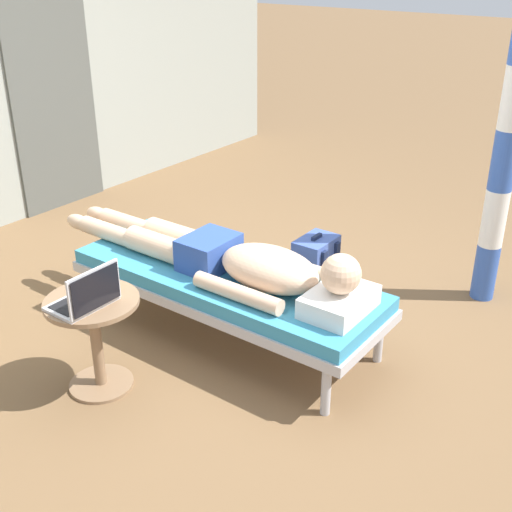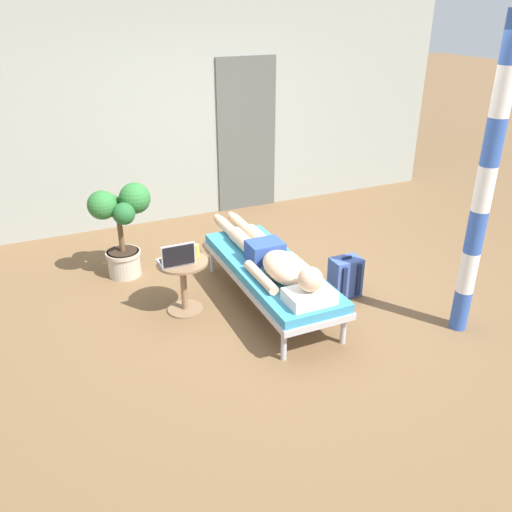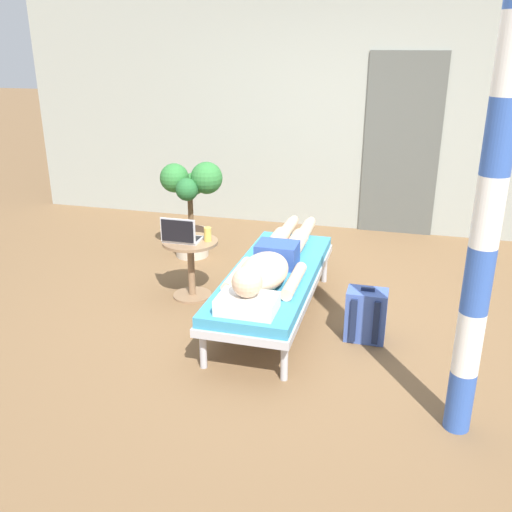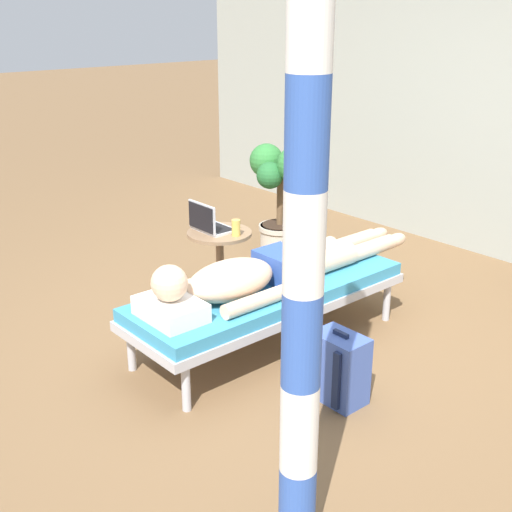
{
  "view_description": "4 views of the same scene",
  "coord_description": "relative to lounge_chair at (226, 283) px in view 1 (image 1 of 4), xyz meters",
  "views": [
    {
      "loc": [
        -2.67,
        -2.25,
        2.13
      ],
      "look_at": [
        0.12,
        -0.19,
        0.47
      ],
      "focal_mm": 45.86,
      "sensor_mm": 36.0,
      "label": 1
    },
    {
      "loc": [
        -2.04,
        -4.16,
        2.7
      ],
      "look_at": [
        -0.18,
        -0.02,
        0.5
      ],
      "focal_mm": 37.37,
      "sensor_mm": 36.0,
      "label": 2
    },
    {
      "loc": [
        0.9,
        -4.16,
        2.13
      ],
      "look_at": [
        -0.22,
        -0.09,
        0.52
      ],
      "focal_mm": 39.62,
      "sensor_mm": 36.0,
      "label": 3
    },
    {
      "loc": [
        2.83,
        -2.72,
        2.08
      ],
      "look_at": [
        0.02,
        -0.3,
        0.68
      ],
      "focal_mm": 46.58,
      "sensor_mm": 36.0,
      "label": 4
    }
  ],
  "objects": [
    {
      "name": "side_table",
      "position": [
        -0.8,
        0.22,
        0.01
      ],
      "size": [
        0.48,
        0.48,
        0.52
      ],
      "color": "#8C6B4C",
      "rests_on": "ground"
    },
    {
      "name": "ground_plane",
      "position": [
        0.07,
        0.11,
        -0.35
      ],
      "size": [
        40.0,
        40.0,
        0.0
      ],
      "primitive_type": "plane",
      "color": "brown"
    },
    {
      "name": "lounge_chair",
      "position": [
        0.0,
        0.0,
        0.0
      ],
      "size": [
        0.67,
        1.92,
        0.42
      ],
      "color": "#B7B7BC",
      "rests_on": "ground"
    },
    {
      "name": "laptop",
      "position": [
        -0.86,
        0.17,
        0.24
      ],
      "size": [
        0.31,
        0.24,
        0.23
      ],
      "color": "silver",
      "rests_on": "side_table"
    },
    {
      "name": "backpack",
      "position": [
        0.76,
        -0.15,
        -0.15
      ],
      "size": [
        0.3,
        0.26,
        0.42
      ],
      "color": "#3F59A5",
      "rests_on": "ground"
    },
    {
      "name": "person_reclining",
      "position": [
        0.0,
        -0.07,
        0.17
      ],
      "size": [
        0.53,
        2.17,
        0.32
      ],
      "color": "white",
      "rests_on": "lounge_chair"
    },
    {
      "name": "house_door_panel",
      "position": [
        0.86,
        2.55,
        0.67
      ],
      "size": [
        0.84,
        0.03,
        2.04
      ],
      "primitive_type": "cube",
      "color": "#545651",
      "rests_on": "ground"
    },
    {
      "name": "drink_glass",
      "position": [
        -0.65,
        0.26,
        0.24
      ],
      "size": [
        0.06,
        0.06,
        0.12
      ],
      "primitive_type": "cylinder",
      "color": "gold",
      "rests_on": "side_table"
    }
  ]
}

